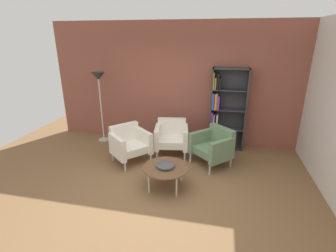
{
  "coord_description": "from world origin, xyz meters",
  "views": [
    {
      "loc": [
        1.0,
        -3.47,
        2.54
      ],
      "look_at": [
        0.06,
        0.84,
        0.95
      ],
      "focal_mm": 26.64,
      "sensor_mm": 36.0,
      "label": 1
    }
  ],
  "objects_px": {
    "decorative_bowl": "(166,165)",
    "floor_lamp_torchiere": "(99,85)",
    "bookshelf_tall": "(224,110)",
    "armchair_spare_guest": "(213,146)",
    "coffee_table_low": "(166,168)",
    "armchair_by_bookshelf": "(171,137)",
    "armchair_near_window": "(129,143)"
  },
  "relations": [
    {
      "from": "decorative_bowl",
      "to": "armchair_near_window",
      "type": "bearing_deg",
      "value": 140.37
    },
    {
      "from": "armchair_by_bookshelf",
      "to": "coffee_table_low",
      "type": "bearing_deg",
      "value": -92.25
    },
    {
      "from": "decorative_bowl",
      "to": "floor_lamp_torchiere",
      "type": "height_order",
      "value": "floor_lamp_torchiere"
    },
    {
      "from": "bookshelf_tall",
      "to": "floor_lamp_torchiere",
      "type": "bearing_deg",
      "value": -175.65
    },
    {
      "from": "armchair_near_window",
      "to": "armchair_by_bookshelf",
      "type": "bearing_deg",
      "value": -13.74
    },
    {
      "from": "coffee_table_low",
      "to": "floor_lamp_torchiere",
      "type": "bearing_deg",
      "value": 139.44
    },
    {
      "from": "coffee_table_low",
      "to": "floor_lamp_torchiere",
      "type": "xyz_separation_m",
      "value": [
        -2.05,
        1.75,
        1.08
      ]
    },
    {
      "from": "armchair_spare_guest",
      "to": "bookshelf_tall",
      "type": "bearing_deg",
      "value": 123.51
    },
    {
      "from": "bookshelf_tall",
      "to": "armchair_spare_guest",
      "type": "bearing_deg",
      "value": -100.66
    },
    {
      "from": "bookshelf_tall",
      "to": "decorative_bowl",
      "type": "relative_size",
      "value": 5.94
    },
    {
      "from": "decorative_bowl",
      "to": "floor_lamp_torchiere",
      "type": "xyz_separation_m",
      "value": [
        -2.05,
        1.75,
        1.01
      ]
    },
    {
      "from": "armchair_by_bookshelf",
      "to": "armchair_near_window",
      "type": "bearing_deg",
      "value": -154.85
    },
    {
      "from": "armchair_by_bookshelf",
      "to": "floor_lamp_torchiere",
      "type": "height_order",
      "value": "floor_lamp_torchiere"
    },
    {
      "from": "armchair_spare_guest",
      "to": "coffee_table_low",
      "type": "bearing_deg",
      "value": -82.11
    },
    {
      "from": "armchair_by_bookshelf",
      "to": "armchair_spare_guest",
      "type": "bearing_deg",
      "value": -27.04
    },
    {
      "from": "bookshelf_tall",
      "to": "armchair_spare_guest",
      "type": "height_order",
      "value": "bookshelf_tall"
    },
    {
      "from": "armchair_by_bookshelf",
      "to": "floor_lamp_torchiere",
      "type": "distance_m",
      "value": 2.18
    },
    {
      "from": "floor_lamp_torchiere",
      "to": "armchair_by_bookshelf",
      "type": "bearing_deg",
      "value": -12.08
    },
    {
      "from": "coffee_table_low",
      "to": "armchair_near_window",
      "type": "xyz_separation_m",
      "value": [
        -0.97,
        0.8,
        0.04
      ]
    },
    {
      "from": "decorative_bowl",
      "to": "armchair_by_bookshelf",
      "type": "relative_size",
      "value": 0.39
    },
    {
      "from": "armchair_by_bookshelf",
      "to": "armchair_near_window",
      "type": "height_order",
      "value": "same"
    },
    {
      "from": "armchair_spare_guest",
      "to": "armchair_near_window",
      "type": "bearing_deg",
      "value": -127.59
    },
    {
      "from": "bookshelf_tall",
      "to": "floor_lamp_torchiere",
      "type": "relative_size",
      "value": 1.09
    },
    {
      "from": "bookshelf_tall",
      "to": "armchair_spare_guest",
      "type": "xyz_separation_m",
      "value": [
        -0.17,
        -0.93,
        -0.52
      ]
    },
    {
      "from": "armchair_by_bookshelf",
      "to": "armchair_spare_guest",
      "type": "relative_size",
      "value": 0.86
    },
    {
      "from": "bookshelf_tall",
      "to": "armchair_near_window",
      "type": "bearing_deg",
      "value": -148.38
    },
    {
      "from": "decorative_bowl",
      "to": "armchair_spare_guest",
      "type": "relative_size",
      "value": 0.34
    },
    {
      "from": "bookshelf_tall",
      "to": "armchair_by_bookshelf",
      "type": "relative_size",
      "value": 2.34
    },
    {
      "from": "coffee_table_low",
      "to": "armchair_by_bookshelf",
      "type": "xyz_separation_m",
      "value": [
        -0.17,
        1.35,
        0.04
      ]
    },
    {
      "from": "armchair_near_window",
      "to": "floor_lamp_torchiere",
      "type": "bearing_deg",
      "value": 90.16
    },
    {
      "from": "armchair_by_bookshelf",
      "to": "armchair_near_window",
      "type": "relative_size",
      "value": 0.86
    },
    {
      "from": "decorative_bowl",
      "to": "floor_lamp_torchiere",
      "type": "bearing_deg",
      "value": 139.44
    }
  ]
}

